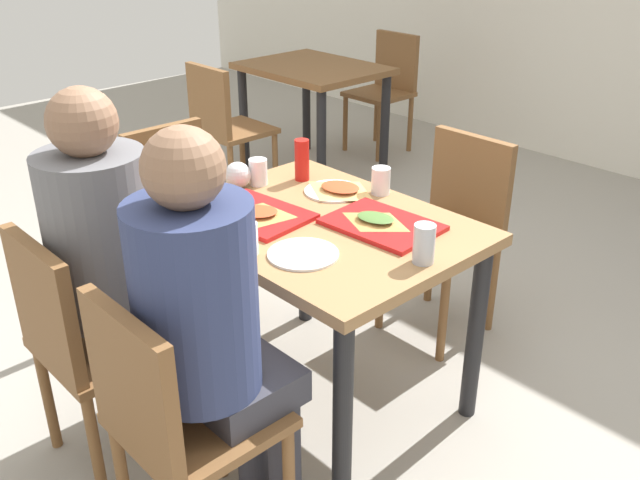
% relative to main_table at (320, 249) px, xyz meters
% --- Properties ---
extents(ground_plane, '(10.00, 10.00, 0.02)m').
position_rel_main_table_xyz_m(ground_plane, '(0.00, 0.00, -0.63)').
color(ground_plane, '#9E998E').
extents(main_table, '(1.01, 0.77, 0.73)m').
position_rel_main_table_xyz_m(main_table, '(0.00, 0.00, 0.00)').
color(main_table, '#9E7247').
rests_on(main_table, ground_plane).
extents(chair_near_left, '(0.40, 0.40, 0.84)m').
position_rel_main_table_xyz_m(chair_near_left, '(-0.25, -0.77, -0.13)').
color(chair_near_left, brown).
rests_on(chair_near_left, ground_plane).
extents(chair_near_right, '(0.40, 0.40, 0.84)m').
position_rel_main_table_xyz_m(chair_near_right, '(0.25, -0.77, -0.13)').
color(chair_near_right, brown).
rests_on(chair_near_right, ground_plane).
extents(chair_far_side, '(0.40, 0.40, 0.84)m').
position_rel_main_table_xyz_m(chair_far_side, '(0.00, 0.77, -0.13)').
color(chair_far_side, brown).
rests_on(chair_far_side, ground_plane).
extents(chair_left_end, '(0.40, 0.40, 0.84)m').
position_rel_main_table_xyz_m(chair_left_end, '(-0.89, 0.00, -0.13)').
color(chair_left_end, brown).
rests_on(chair_left_end, ground_plane).
extents(person_in_red, '(0.32, 0.42, 1.25)m').
position_rel_main_table_xyz_m(person_in_red, '(-0.25, -0.63, 0.12)').
color(person_in_red, '#383842').
rests_on(person_in_red, ground_plane).
extents(person_in_brown_jacket, '(0.32, 0.42, 1.25)m').
position_rel_main_table_xyz_m(person_in_brown_jacket, '(0.25, -0.63, 0.12)').
color(person_in_brown_jacket, '#383842').
rests_on(person_in_brown_jacket, ground_plane).
extents(tray_red_near, '(0.39, 0.30, 0.02)m').
position_rel_main_table_xyz_m(tray_red_near, '(-0.18, -0.14, 0.12)').
color(tray_red_near, red).
rests_on(tray_red_near, main_table).
extents(tray_red_far, '(0.38, 0.28, 0.02)m').
position_rel_main_table_xyz_m(tray_red_far, '(0.18, 0.12, 0.12)').
color(tray_red_far, red).
rests_on(tray_red_far, main_table).
extents(paper_plate_center, '(0.22, 0.22, 0.01)m').
position_rel_main_table_xyz_m(paper_plate_center, '(-0.15, 0.21, 0.11)').
color(paper_plate_center, white).
rests_on(paper_plate_center, main_table).
extents(paper_plate_near_edge, '(0.22, 0.22, 0.01)m').
position_rel_main_table_xyz_m(paper_plate_near_edge, '(0.15, -0.21, 0.11)').
color(paper_plate_near_edge, white).
rests_on(paper_plate_near_edge, main_table).
extents(pizza_slice_a, '(0.25, 0.25, 0.02)m').
position_rel_main_table_xyz_m(pizza_slice_a, '(-0.15, -0.15, 0.13)').
color(pizza_slice_a, '#C68C47').
rests_on(pizza_slice_a, tray_red_near).
extents(pizza_slice_b, '(0.21, 0.17, 0.02)m').
position_rel_main_table_xyz_m(pizza_slice_b, '(0.16, 0.10, 0.13)').
color(pizza_slice_b, '#C68C47').
rests_on(pizza_slice_b, tray_red_far).
extents(pizza_slice_c, '(0.24, 0.20, 0.02)m').
position_rel_main_table_xyz_m(pizza_slice_c, '(-0.13, 0.22, 0.13)').
color(pizza_slice_c, '#DBAD60').
rests_on(pizza_slice_c, paper_plate_center).
extents(plastic_cup_a, '(0.07, 0.07, 0.10)m').
position_rel_main_table_xyz_m(plastic_cup_a, '(-0.03, 0.33, 0.16)').
color(plastic_cup_a, white).
rests_on(plastic_cup_a, main_table).
extents(plastic_cup_b, '(0.07, 0.07, 0.10)m').
position_rel_main_table_xyz_m(plastic_cup_b, '(0.03, -0.33, 0.16)').
color(plastic_cup_b, white).
rests_on(plastic_cup_b, main_table).
extents(plastic_cup_c, '(0.07, 0.07, 0.10)m').
position_rel_main_table_xyz_m(plastic_cup_c, '(-0.40, 0.06, 0.16)').
color(plastic_cup_c, white).
rests_on(plastic_cup_c, main_table).
extents(soda_can, '(0.07, 0.07, 0.12)m').
position_rel_main_table_xyz_m(soda_can, '(0.43, 0.02, 0.17)').
color(soda_can, '#B7BCC6').
rests_on(soda_can, main_table).
extents(condiment_bottle, '(0.06, 0.06, 0.16)m').
position_rel_main_table_xyz_m(condiment_bottle, '(-0.33, 0.21, 0.19)').
color(condiment_bottle, red).
rests_on(condiment_bottle, main_table).
extents(foil_bundle, '(0.10, 0.10, 0.10)m').
position_rel_main_table_xyz_m(foil_bundle, '(-0.43, -0.02, 0.16)').
color(foil_bundle, silver).
rests_on(foil_bundle, main_table).
extents(background_table, '(0.90, 0.70, 0.73)m').
position_rel_main_table_xyz_m(background_table, '(-1.83, 1.64, -0.02)').
color(background_table, brown).
rests_on(background_table, ground_plane).
extents(background_chair_near, '(0.40, 0.40, 0.84)m').
position_rel_main_table_xyz_m(background_chair_near, '(-1.83, 0.91, -0.13)').
color(background_chair_near, brown).
rests_on(background_chair_near, ground_plane).
extents(background_chair_far, '(0.40, 0.40, 0.84)m').
position_rel_main_table_xyz_m(background_chair_far, '(-1.83, 2.38, -0.13)').
color(background_chair_far, brown).
rests_on(background_chair_far, ground_plane).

